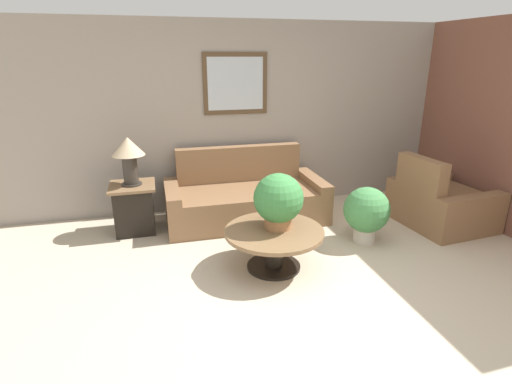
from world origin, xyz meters
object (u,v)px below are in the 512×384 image
object	(u,v)px
side_table	(134,207)
table_lamp	(129,153)
couch_main	(245,199)
potted_plant_on_table	(278,200)
armchair	(440,204)
potted_plant_floor	(366,212)
coffee_table	(274,240)

from	to	relation	value
side_table	table_lamp	size ratio (longest dim) A/B	1.04
couch_main	potted_plant_on_table	world-z (taller)	potted_plant_on_table
couch_main	armchair	size ratio (longest dim) A/B	1.78
table_lamp	potted_plant_floor	size ratio (longest dim) A/B	0.87
armchair	potted_plant_floor	size ratio (longest dim) A/B	1.73
table_lamp	couch_main	bearing A→B (deg)	1.66
side_table	table_lamp	world-z (taller)	table_lamp
potted_plant_floor	couch_main	bearing A→B (deg)	138.68
armchair	potted_plant_on_table	size ratio (longest dim) A/B	2.04
coffee_table	table_lamp	bearing A→B (deg)	136.71
coffee_table	side_table	distance (m)	1.97
armchair	potted_plant_on_table	world-z (taller)	potted_plant_on_table
armchair	side_table	world-z (taller)	armchair
table_lamp	potted_plant_floor	distance (m)	2.93
coffee_table	potted_plant_floor	world-z (taller)	potted_plant_floor
couch_main	armchair	xyz separation A→B (m)	(2.45, -0.83, -0.00)
coffee_table	couch_main	bearing A→B (deg)	89.48
table_lamp	coffee_table	bearing A→B (deg)	-43.29
armchair	potted_plant_on_table	xyz separation A→B (m)	(-2.40, -0.51, 0.46)
couch_main	table_lamp	distance (m)	1.62
armchair	table_lamp	distance (m)	4.04
coffee_table	potted_plant_floor	size ratio (longest dim) A/B	1.50
armchair	potted_plant_floor	distance (m)	1.25
side_table	potted_plant_floor	distance (m)	2.87
potted_plant_on_table	armchair	bearing A→B (deg)	11.92
couch_main	coffee_table	size ratio (longest dim) A/B	2.05
coffee_table	potted_plant_floor	bearing A→B (deg)	14.34
potted_plant_on_table	couch_main	bearing A→B (deg)	91.85
couch_main	potted_plant_floor	xyz separation A→B (m)	(1.22, -1.08, 0.10)
side_table	potted_plant_on_table	bearing A→B (deg)	-41.07
couch_main	coffee_table	distance (m)	1.39
potted_plant_on_table	potted_plant_floor	bearing A→B (deg)	12.60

